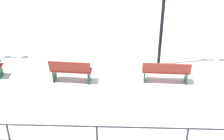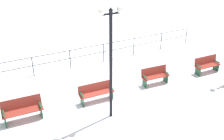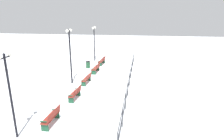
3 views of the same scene
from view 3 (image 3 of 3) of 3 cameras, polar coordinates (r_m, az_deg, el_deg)
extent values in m
plane|color=white|center=(17.11, -7.82, -3.97)|extent=(80.00, 80.00, 0.00)
cube|color=maroon|center=(23.13, -3.17, 2.77)|extent=(0.63, 1.70, 0.04)
cube|color=maroon|center=(23.00, -2.58, 3.36)|extent=(0.25, 1.67, 0.48)
cube|color=#19472D|center=(23.87, -2.66, 2.62)|extent=(0.45, 0.09, 0.47)
cube|color=#19472D|center=(22.51, -3.68, 1.76)|extent=(0.45, 0.09, 0.47)
cube|color=#19472D|center=(23.79, -2.72, 3.46)|extent=(0.45, 0.11, 0.04)
cube|color=#19472D|center=(22.43, -3.75, 2.64)|extent=(0.45, 0.11, 0.04)
cube|color=maroon|center=(19.99, -4.98, 0.55)|extent=(0.58, 1.68, 0.04)
cube|color=maroon|center=(19.86, -4.28, 1.21)|extent=(0.18, 1.66, 0.47)
cube|color=#19472D|center=(20.73, -4.42, 0.47)|extent=(0.46, 0.07, 0.47)
cube|color=#19472D|center=(19.38, -5.55, -0.70)|extent=(0.46, 0.07, 0.47)
cube|color=#19472D|center=(20.64, -4.50, 1.42)|extent=(0.46, 0.09, 0.04)
cube|color=#19472D|center=(19.29, -5.64, 0.32)|extent=(0.46, 0.09, 0.04)
cube|color=maroon|center=(16.95, -7.75, -2.59)|extent=(0.49, 1.68, 0.04)
cube|color=maroon|center=(16.82, -7.07, -1.93)|extent=(0.17, 1.67, 0.40)
cube|color=#19472D|center=(17.68, -6.98, -2.50)|extent=(0.39, 0.06, 0.44)
cube|color=#19472D|center=(16.38, -8.52, -4.12)|extent=(0.39, 0.06, 0.44)
cube|color=#19472D|center=(17.58, -7.08, -1.45)|extent=(0.39, 0.08, 0.04)
cube|color=#19472D|center=(16.27, -8.64, -3.00)|extent=(0.39, 0.08, 0.04)
cube|color=maroon|center=(13.98, -11.17, -6.89)|extent=(0.52, 1.48, 0.04)
cube|color=maroon|center=(13.81, -10.40, -6.10)|extent=(0.21, 1.46, 0.43)
cube|color=#19472D|center=(14.60, -10.15, -6.78)|extent=(0.39, 0.08, 0.46)
cube|color=#19472D|center=(13.55, -12.18, -8.78)|extent=(0.39, 0.08, 0.46)
cube|color=#19472D|center=(14.47, -10.29, -5.50)|extent=(0.39, 0.10, 0.04)
cube|color=#19472D|center=(13.41, -12.35, -7.42)|extent=(0.39, 0.10, 0.04)
cube|color=maroon|center=(11.34, -17.96, -13.29)|extent=(0.48, 1.54, 0.04)
cube|color=maroon|center=(11.13, -17.00, -12.38)|extent=(0.14, 1.53, 0.45)
cube|color=#19472D|center=(11.96, -16.38, -12.73)|extent=(0.41, 0.06, 0.44)
cube|color=#19472D|center=(10.96, -19.49, -15.91)|extent=(0.41, 0.06, 0.44)
cube|color=#19472D|center=(11.81, -16.61, -11.26)|extent=(0.41, 0.08, 0.04)
cube|color=#19472D|center=(10.79, -19.76, -14.34)|extent=(0.41, 0.08, 0.04)
cylinder|color=black|center=(24.90, -5.31, 7.55)|extent=(0.12, 0.12, 4.22)
cylinder|color=black|center=(24.67, -5.43, 12.12)|extent=(0.07, 0.85, 0.07)
sphere|color=white|center=(25.07, -5.20, 12.53)|extent=(0.32, 0.32, 0.32)
sphere|color=white|center=(24.25, -5.68, 12.38)|extent=(0.32, 0.32, 0.32)
cone|color=black|center=(24.66, -5.44, 12.54)|extent=(0.17, 0.17, 0.12)
cylinder|color=black|center=(16.77, -12.31, 3.59)|extent=(0.13, 0.13, 4.60)
cylinder|color=black|center=(16.44, -12.77, 11.03)|extent=(0.08, 0.72, 0.08)
sphere|color=white|center=(16.76, -12.35, 11.55)|extent=(0.26, 0.26, 0.26)
sphere|color=white|center=(16.09, -13.26, 11.31)|extent=(0.26, 0.26, 0.26)
cone|color=black|center=(16.42, -12.81, 11.65)|extent=(0.18, 0.18, 0.12)
cylinder|color=black|center=(10.20, -27.96, -7.60)|extent=(0.10, 0.10, 4.18)
cylinder|color=black|center=(9.64, -29.51, 3.21)|extent=(0.06, 0.74, 0.06)
sphere|color=white|center=(9.91, -28.34, 4.42)|extent=(0.28, 0.28, 0.28)
cone|color=black|center=(9.61, -29.66, 4.26)|extent=(0.14, 0.14, 0.12)
cylinder|color=#26282D|center=(24.42, 6.51, 3.60)|extent=(0.05, 0.05, 1.09)
cylinder|color=#26282D|center=(22.36, 6.28, 2.42)|extent=(0.05, 0.05, 1.09)
cylinder|color=#26282D|center=(20.32, 6.02, 1.00)|extent=(0.05, 0.05, 1.09)
cylinder|color=#26282D|center=(18.30, 5.70, -0.73)|extent=(0.05, 0.05, 1.09)
cylinder|color=#26282D|center=(16.29, 5.29, -2.89)|extent=(0.05, 0.05, 1.09)
cylinder|color=#26282D|center=(14.32, 4.78, -5.65)|extent=(0.05, 0.05, 1.09)
cylinder|color=#26282D|center=(12.39, 4.09, -9.28)|extent=(0.05, 0.05, 1.09)
cylinder|color=#26282D|center=(10.53, 3.13, -14.22)|extent=(0.05, 0.05, 1.09)
cylinder|color=#26282D|center=(16.12, 5.34, -1.06)|extent=(0.04, 16.89, 0.04)
cylinder|color=#26282D|center=(16.28, 5.30, -2.71)|extent=(0.04, 16.89, 0.04)
cylinder|color=#1E4C2D|center=(21.82, -7.19, 1.53)|extent=(0.47, 0.47, 0.72)
cylinder|color=black|center=(21.73, -7.22, 2.53)|extent=(0.49, 0.49, 0.06)
camera|label=1|loc=(14.52, 27.58, 13.54)|focal=47.87mm
camera|label=2|loc=(24.16, -29.30, 17.33)|focal=43.17mm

